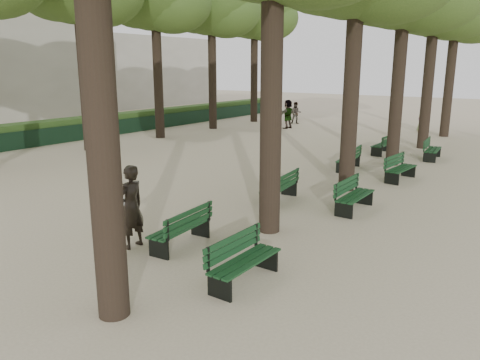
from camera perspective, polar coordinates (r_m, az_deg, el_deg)
The scene contains 18 objects.
ground at distance 10.65m, azimuth -12.09°, elevation -9.02°, with size 120.00×120.00×0.00m, color beige.
tree_central_5 at distance 30.40m, azimuth 25.02°, elevation 19.28°, with size 6.00×6.00×9.95m.
tree_far_5 at distance 35.58m, azimuth 1.79°, elevation 20.29°, with size 6.00×6.00×10.45m.
bench_left_0 at distance 10.92m, azimuth -7.26°, elevation -6.69°, with size 0.71×1.84×0.92m.
bench_left_1 at distance 14.43m, azimuth 4.81°, elevation -1.55°, with size 0.77×1.85×0.92m.
bench_left_2 at distance 19.29m, azimuth 13.06°, elevation 2.03°, with size 0.76×1.85×0.92m.
bench_left_3 at distance 23.20m, azimuth 16.97°, elevation 3.71°, with size 0.61×1.81×0.92m.
bench_right_0 at distance 9.11m, azimuth 0.58°, elevation -10.86°, with size 0.59×1.81×0.92m.
bench_right_1 at distance 13.85m, azimuth 13.79°, elevation -2.57°, with size 0.57×1.80×0.92m.
bench_right_2 at distance 17.99m, azimuth 18.98°, elevation 0.80°, with size 0.74×1.85×0.92m.
bench_right_3 at distance 22.58m, azimuth 22.39°, elevation 3.01°, with size 0.73×1.84×0.92m.
man_with_map at distance 10.87m, azimuth -13.15°, elevation -3.20°, with size 0.63×0.77×1.93m.
pedestrian_d at distance 31.74m, azimuth 21.35°, elevation 6.89°, with size 0.78×0.32×1.61m, color #262628.
pedestrian_e at distance 31.63m, azimuth 5.85°, elevation 8.00°, with size 1.77×0.38×1.91m, color #262628.
pedestrian_a at distance 34.33m, azimuth 6.85°, elevation 8.12°, with size 0.76×0.31×1.55m, color #262628.
fence at distance 28.64m, azimuth -16.86°, elevation 5.88°, with size 0.08×42.00×0.90m, color black.
hedge at distance 29.17m, azimuth -17.74°, elevation 6.25°, with size 1.20×42.00×1.20m, color #264819.
building_far at distance 54.45m, azimuth -13.31°, elevation 12.76°, with size 12.00×16.00×7.00m, color #B7B2A3.
Camera 1 is at (7.28, -6.63, 4.06)m, focal length 35.00 mm.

